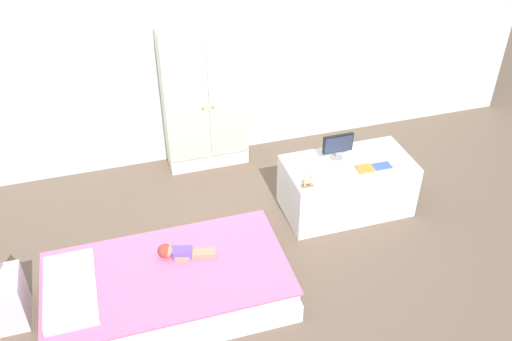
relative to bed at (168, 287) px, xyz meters
The scene contains 12 objects.
ground_plane 0.62m from the bed, 15.42° to the left, with size 10.00×10.00×0.02m, color brown.
back_wall 2.20m from the bed, 71.54° to the left, with size 6.40×0.05×2.70m, color silver.
bed is the anchor object (origin of this frame).
pillow 0.63m from the bed, behind, with size 0.32×0.63×0.06m, color silver.
doll 0.24m from the bed, 56.17° to the left, with size 0.39×0.17×0.10m.
nightstand 1.06m from the bed, behind, with size 0.29×0.29×0.37m, color silver.
wardrobe 1.75m from the bed, 68.20° to the left, with size 0.71×0.30×1.31m.
tv_stand 1.66m from the bed, 20.18° to the left, with size 1.01×0.53×0.45m, color white.
tv_monitor 1.68m from the bed, 24.02° to the left, with size 0.25×0.10×0.21m.
rocking_horse_toy 1.25m from the bed, 18.64° to the left, with size 0.09×0.04×0.11m.
book_orange 1.72m from the bed, 15.49° to the left, with size 0.13×0.11×0.02m, color orange.
book_blue 1.85m from the bed, 14.33° to the left, with size 0.15×0.09×0.01m, color blue.
Camera 1 is at (-0.76, -2.80, 2.93)m, focal length 39.07 mm.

